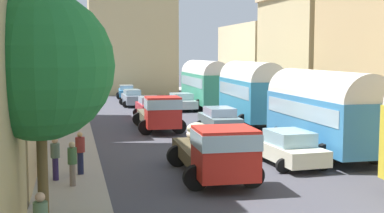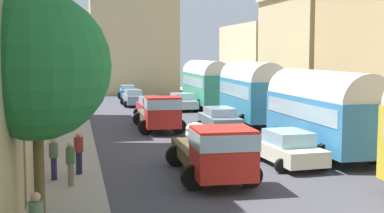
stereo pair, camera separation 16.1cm
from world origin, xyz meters
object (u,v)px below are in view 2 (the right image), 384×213
at_px(car_4, 220,120).
at_px(car_1, 133,98).
at_px(cargo_truck_0, 214,150).
at_px(pedestrian_0, 71,162).
at_px(pedestrian_1, 54,157).
at_px(car_2, 128,92).
at_px(car_3, 288,148).
at_px(parked_bus_2, 251,90).
at_px(car_0, 150,107).
at_px(pedestrian_3, 79,152).
at_px(parked_bus_3, 205,81).
at_px(car_5, 182,102).
at_px(parked_bus_1, 323,109).
at_px(cargo_truck_1, 160,112).

bearing_deg(car_4, car_1, 101.25).
relative_size(cargo_truck_0, pedestrian_0, 3.88).
distance_m(pedestrian_0, pedestrian_1, 1.17).
bearing_deg(car_2, car_3, -84.52).
bearing_deg(parked_bus_2, car_3, -102.33).
distance_m(car_2, car_4, 25.68).
bearing_deg(car_4, pedestrian_1, -131.44).
distance_m(car_0, pedestrian_0, 20.48).
relative_size(pedestrian_0, pedestrian_3, 0.96).
bearing_deg(pedestrian_0, parked_bus_3, 66.23).
xyz_separation_m(parked_bus_2, cargo_truck_0, (-6.66, -14.87, -1.19)).
bearing_deg(car_0, car_5, 52.77).
relative_size(parked_bus_3, car_3, 2.31).
bearing_deg(car_4, car_5, 88.81).
relative_size(parked_bus_2, parked_bus_3, 0.88).
xyz_separation_m(cargo_truck_0, pedestrian_1, (-5.92, 0.86, -0.17)).
bearing_deg(pedestrian_0, parked_bus_1, 18.74).
distance_m(car_1, car_5, 5.91).
distance_m(car_2, pedestrian_3, 35.80).
bearing_deg(car_5, pedestrian_3, -111.39).
relative_size(car_1, car_3, 1.02).
xyz_separation_m(cargo_truck_1, car_2, (0.42, 24.15, -0.45)).
bearing_deg(pedestrian_3, parked_bus_2, 48.62).
xyz_separation_m(car_3, pedestrian_1, (-9.72, -0.96, 0.25)).
distance_m(car_2, pedestrian_0, 37.59).
bearing_deg(pedestrian_1, parked_bus_3, 64.26).
distance_m(cargo_truck_0, car_4, 12.04).
height_order(parked_bus_2, pedestrian_1, parked_bus_2).
height_order(parked_bus_3, pedestrian_1, parked_bus_3).
height_order(parked_bus_2, cargo_truck_1, parked_bus_2).
bearing_deg(parked_bus_1, parked_bus_3, 90.37).
distance_m(car_3, pedestrian_1, 9.77).
bearing_deg(parked_bus_3, car_2, 118.19).
xyz_separation_m(parked_bus_3, car_0, (-5.89, -6.59, -1.53)).
bearing_deg(car_0, car_4, -68.71).
bearing_deg(cargo_truck_1, car_2, 88.99).
bearing_deg(car_1, cargo_truck_1, -90.31).
height_order(car_3, pedestrian_1, pedestrian_1).
relative_size(car_3, pedestrian_3, 2.30).
bearing_deg(car_3, car_2, 95.48).
xyz_separation_m(cargo_truck_0, car_5, (3.75, 23.98, -0.43)).
height_order(car_2, pedestrian_0, pedestrian_0).
relative_size(car_2, car_4, 0.95).
height_order(car_1, pedestrian_3, pedestrian_3).
xyz_separation_m(car_1, pedestrian_1, (-6.01, -27.76, 0.23)).
bearing_deg(pedestrian_1, car_1, 77.79).
height_order(cargo_truck_1, car_1, cargo_truck_1).
relative_size(car_3, car_4, 0.97).
height_order(parked_bus_1, car_1, parked_bus_1).
relative_size(cargo_truck_1, pedestrian_0, 3.77).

